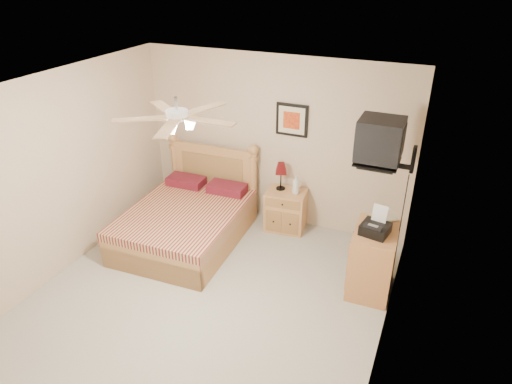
# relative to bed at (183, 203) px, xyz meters

# --- Properties ---
(floor) EXTENTS (4.50, 4.50, 0.00)m
(floor) POSITION_rel_bed_xyz_m (0.88, -1.12, -0.61)
(floor) COLOR #A19E92
(floor) RESTS_ON ground
(ceiling) EXTENTS (4.00, 4.50, 0.04)m
(ceiling) POSITION_rel_bed_xyz_m (0.88, -1.12, 1.89)
(ceiling) COLOR white
(ceiling) RESTS_ON ground
(wall_back) EXTENTS (4.00, 0.04, 2.50)m
(wall_back) POSITION_rel_bed_xyz_m (0.88, 1.13, 0.64)
(wall_back) COLOR #CAB295
(wall_back) RESTS_ON ground
(wall_front) EXTENTS (4.00, 0.04, 2.50)m
(wall_front) POSITION_rel_bed_xyz_m (0.88, -3.37, 0.64)
(wall_front) COLOR #CAB295
(wall_front) RESTS_ON ground
(wall_left) EXTENTS (0.04, 4.50, 2.50)m
(wall_left) POSITION_rel_bed_xyz_m (-1.12, -1.12, 0.64)
(wall_left) COLOR #CAB295
(wall_left) RESTS_ON ground
(wall_right) EXTENTS (0.04, 4.50, 2.50)m
(wall_right) POSITION_rel_bed_xyz_m (2.88, -1.12, 0.64)
(wall_right) COLOR #CAB295
(wall_right) RESTS_ON ground
(bed) EXTENTS (1.52, 1.95, 1.23)m
(bed) POSITION_rel_bed_xyz_m (0.00, 0.00, 0.00)
(bed) COLOR #BE794A
(bed) RESTS_ON ground
(nightstand) EXTENTS (0.61, 0.48, 0.62)m
(nightstand) POSITION_rel_bed_xyz_m (1.19, 0.88, -0.31)
(nightstand) COLOR #B37847
(nightstand) RESTS_ON ground
(table_lamp) EXTENTS (0.30, 0.30, 0.41)m
(table_lamp) POSITION_rel_bed_xyz_m (1.08, 0.93, 0.21)
(table_lamp) COLOR #4E080A
(table_lamp) RESTS_ON nightstand
(lotion_bottle) EXTENTS (0.13, 0.13, 0.27)m
(lotion_bottle) POSITION_rel_bed_xyz_m (1.33, 0.89, 0.14)
(lotion_bottle) COLOR silver
(lotion_bottle) RESTS_ON nightstand
(framed_picture) EXTENTS (0.46, 0.04, 0.46)m
(framed_picture) POSITION_rel_bed_xyz_m (1.15, 1.11, 1.01)
(framed_picture) COLOR black
(framed_picture) RESTS_ON wall_back
(dresser) EXTENTS (0.51, 0.72, 0.83)m
(dresser) POSITION_rel_bed_xyz_m (2.61, -0.03, -0.20)
(dresser) COLOR #AD7745
(dresser) RESTS_ON ground
(fax_machine) EXTENTS (0.35, 0.37, 0.32)m
(fax_machine) POSITION_rel_bed_xyz_m (2.60, -0.09, 0.38)
(fax_machine) COLOR black
(fax_machine) RESTS_ON dresser
(magazine_lower) EXTENTS (0.25, 0.29, 0.02)m
(magazine_lower) POSITION_rel_bed_xyz_m (2.56, 0.25, 0.23)
(magazine_lower) COLOR tan
(magazine_lower) RESTS_ON dresser
(magazine_upper) EXTENTS (0.28, 0.32, 0.02)m
(magazine_upper) POSITION_rel_bed_xyz_m (2.59, 0.28, 0.25)
(magazine_upper) COLOR tan
(magazine_upper) RESTS_ON magazine_lower
(wall_tv) EXTENTS (0.56, 0.46, 0.58)m
(wall_tv) POSITION_rel_bed_xyz_m (2.63, 0.22, 1.20)
(wall_tv) COLOR black
(wall_tv) RESTS_ON wall_right
(ceiling_fan) EXTENTS (1.14, 1.14, 0.28)m
(ceiling_fan) POSITION_rel_bed_xyz_m (0.88, -1.32, 1.75)
(ceiling_fan) COLOR white
(ceiling_fan) RESTS_ON ceiling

